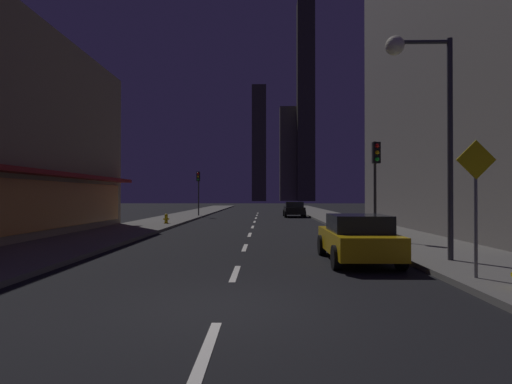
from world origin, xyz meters
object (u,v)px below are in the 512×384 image
traffic_light_far_left (198,183)px  pedestrian_crossing_sign (476,196)px  car_parked_near (357,238)px  fire_hydrant_far_left (166,219)px  street_lamp_right (422,92)px  traffic_light_near_right (376,168)px  car_parked_far (294,209)px

traffic_light_far_left → pedestrian_crossing_sign: traffic_light_far_left is taller
car_parked_near → pedestrian_crossing_sign: 3.89m
car_parked_near → fire_hydrant_far_left: bearing=122.6°
fire_hydrant_far_left → traffic_light_far_left: size_ratio=0.16×
car_parked_near → fire_hydrant_far_left: car_parked_near is taller
traffic_light_far_left → street_lamp_right: bearing=-67.5°
traffic_light_near_right → traffic_light_far_left: same height
car_parked_near → pedestrian_crossing_sign: size_ratio=1.34×
traffic_light_near_right → pedestrian_crossing_sign: 8.02m
traffic_light_near_right → traffic_light_far_left: bearing=117.7°
traffic_light_far_left → street_lamp_right: size_ratio=0.64×
street_lamp_right → car_parked_far: bearing=93.8°
car_parked_near → car_parked_far: size_ratio=1.00×
car_parked_far → traffic_light_far_left: bearing=-176.6°
car_parked_far → traffic_light_near_right: size_ratio=1.01×
street_lamp_right → fire_hydrant_far_left: bearing=126.3°
car_parked_far → fire_hydrant_far_left: (-9.50, -11.48, -0.29)m
traffic_light_far_left → fire_hydrant_far_left: bearing=-92.1°
pedestrian_crossing_sign → traffic_light_near_right: bearing=90.7°
traffic_light_far_left → street_lamp_right: (10.88, -26.28, 1.87)m
car_parked_far → street_lamp_right: 27.23m
fire_hydrant_far_left → traffic_light_near_right: bearing=-41.3°
car_parked_far → traffic_light_near_right: (1.90, -21.48, 2.45)m
car_parked_near → traffic_light_far_left: 27.45m
car_parked_far → traffic_light_far_left: size_ratio=1.01×
car_parked_near → traffic_light_near_right: (1.90, 4.84, 2.45)m
car_parked_near → pedestrian_crossing_sign: pedestrian_crossing_sign is taller
traffic_light_near_right → pedestrian_crossing_sign: size_ratio=1.33×
fire_hydrant_far_left → traffic_light_far_left: 11.28m
fire_hydrant_far_left → pedestrian_crossing_sign: 21.36m
fire_hydrant_far_left → car_parked_far: bearing=50.4°
fire_hydrant_far_left → traffic_light_near_right: (11.40, -10.01, 2.74)m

